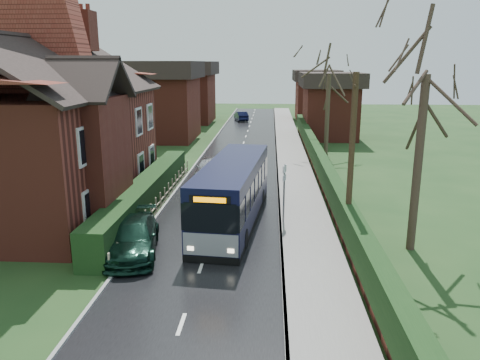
# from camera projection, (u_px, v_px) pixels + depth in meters

# --- Properties ---
(ground) EXTENTS (140.00, 140.00, 0.00)m
(ground) POSITION_uv_depth(u_px,v_px,m) (208.00, 247.00, 19.50)
(ground) COLOR #2C481E
(ground) RESTS_ON ground
(road) EXTENTS (6.00, 100.00, 0.02)m
(road) POSITION_uv_depth(u_px,v_px,m) (229.00, 185.00, 29.17)
(road) COLOR black
(road) RESTS_ON ground
(pavement) EXTENTS (2.50, 100.00, 0.14)m
(pavement) POSITION_uv_depth(u_px,v_px,m) (297.00, 186.00, 28.89)
(pavement) COLOR slate
(pavement) RESTS_ON ground
(kerb_right) EXTENTS (0.12, 100.00, 0.14)m
(kerb_right) POSITION_uv_depth(u_px,v_px,m) (278.00, 185.00, 28.97)
(kerb_right) COLOR gray
(kerb_right) RESTS_ON ground
(kerb_left) EXTENTS (0.12, 100.00, 0.10)m
(kerb_left) POSITION_uv_depth(u_px,v_px,m) (181.00, 184.00, 29.36)
(kerb_left) COLOR gray
(kerb_left) RESTS_ON ground
(front_hedge) EXTENTS (1.20, 16.00, 1.60)m
(front_hedge) POSITION_uv_depth(u_px,v_px,m) (146.00, 194.00, 24.39)
(front_hedge) COLOR black
(front_hedge) RESTS_ON ground
(picket_fence) EXTENTS (0.10, 16.00, 0.90)m
(picket_fence) POSITION_uv_depth(u_px,v_px,m) (161.00, 201.00, 24.43)
(picket_fence) COLOR tan
(picket_fence) RESTS_ON ground
(right_wall_hedge) EXTENTS (0.60, 50.00, 1.80)m
(right_wall_hedge) POSITION_uv_depth(u_px,v_px,m) (323.00, 171.00, 28.56)
(right_wall_hedge) COLOR maroon
(right_wall_hedge) RESTS_ON ground
(brick_house) EXTENTS (9.30, 14.60, 10.30)m
(brick_house) POSITION_uv_depth(u_px,v_px,m) (47.00, 125.00, 23.60)
(brick_house) COLOR maroon
(brick_house) RESTS_ON ground
(bus) EXTENTS (3.16, 9.97, 2.98)m
(bus) POSITION_uv_depth(u_px,v_px,m) (233.00, 193.00, 22.04)
(bus) COLOR black
(bus) RESTS_ON ground
(car_silver) EXTENTS (1.69, 4.02, 1.36)m
(car_silver) POSITION_uv_depth(u_px,v_px,m) (209.00, 168.00, 31.04)
(car_silver) COLOR #B9B8BD
(car_silver) RESTS_ON ground
(car_green) EXTENTS (2.74, 5.00, 1.37)m
(car_green) POSITION_uv_depth(u_px,v_px,m) (133.00, 238.00, 18.63)
(car_green) COLOR black
(car_green) RESTS_ON ground
(car_distant) EXTENTS (2.22, 3.95, 1.23)m
(car_distant) POSITION_uv_depth(u_px,v_px,m) (241.00, 116.00, 61.43)
(car_distant) COLOR #101432
(car_distant) RESTS_ON ground
(bus_stop_sign) EXTENTS (0.19, 0.44, 2.92)m
(bus_stop_sign) POSITION_uv_depth(u_px,v_px,m) (284.00, 185.00, 21.69)
(bus_stop_sign) COLOR slate
(bus_stop_sign) RESTS_ON ground
(telegraph_pole) EXTENTS (0.33, 0.90, 7.12)m
(telegraph_pole) POSITION_uv_depth(u_px,v_px,m) (351.00, 161.00, 18.90)
(telegraph_pole) COLOR #2F2215
(telegraph_pole) RESTS_ON ground
(tree_right_near) EXTENTS (4.66, 4.66, 10.06)m
(tree_right_near) POSITION_uv_depth(u_px,v_px,m) (428.00, 61.00, 17.45)
(tree_right_near) COLOR #382821
(tree_right_near) RESTS_ON ground
(tree_right_far) EXTENTS (4.89, 4.89, 9.45)m
(tree_right_far) POSITION_uv_depth(u_px,v_px,m) (329.00, 68.00, 36.87)
(tree_right_far) COLOR #382D21
(tree_right_far) RESTS_ON ground
(tree_house_side) EXTENTS (4.66, 4.66, 10.59)m
(tree_house_side) POSITION_uv_depth(u_px,v_px,m) (65.00, 57.00, 35.82)
(tree_house_side) COLOR #362B20
(tree_house_side) RESTS_ON ground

